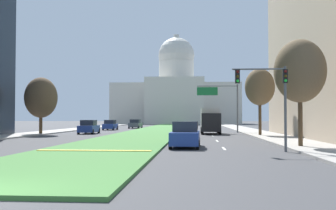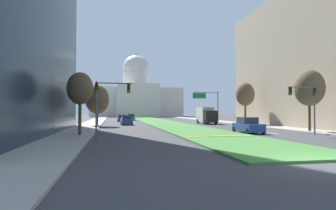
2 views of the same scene
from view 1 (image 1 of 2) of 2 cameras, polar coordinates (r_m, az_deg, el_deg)
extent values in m
plane|color=#3D3D3F|center=(65.93, -1.12, -3.59)|extent=(260.00, 260.00, 0.00)
cube|color=#427A38|center=(60.35, -1.59, -3.70)|extent=(7.46, 100.93, 0.14)
cube|color=gold|center=(23.24, -10.74, -6.55)|extent=(6.71, 0.50, 0.04)
cube|color=silver|center=(26.55, 8.17, -6.30)|extent=(0.16, 2.40, 0.01)
cube|color=silver|center=(34.96, 7.16, -5.20)|extent=(0.16, 2.40, 0.01)
cube|color=silver|center=(43.92, 6.51, -4.50)|extent=(0.16, 2.40, 0.01)
cube|color=silver|center=(58.68, 5.88, -3.81)|extent=(0.16, 2.40, 0.01)
cube|color=silver|center=(66.34, 5.67, -3.57)|extent=(0.16, 2.40, 0.01)
cube|color=silver|center=(76.75, 5.44, -3.32)|extent=(0.16, 2.40, 0.01)
cube|color=#9E9991|center=(57.92, -15.95, -3.71)|extent=(4.00, 100.93, 0.15)
cube|color=#9E9991|center=(55.04, 12.36, -3.84)|extent=(4.00, 100.93, 0.15)
cube|color=beige|center=(121.91, 1.24, 0.12)|extent=(38.43, 18.88, 12.20)
cube|color=beige|center=(110.52, 0.95, 0.63)|extent=(16.91, 4.00, 13.42)
cylinder|color=beige|center=(122.61, 1.24, 4.65)|extent=(10.94, 10.94, 7.19)
sphere|color=beige|center=(123.36, 1.23, 7.22)|extent=(11.33, 11.33, 11.33)
cylinder|color=beige|center=(124.26, 1.23, 9.55)|extent=(1.80, 1.80, 3.00)
cylinder|color=#515456|center=(24.75, 16.78, -0.56)|extent=(0.16, 0.16, 5.20)
cube|color=black|center=(24.87, 16.74, 4.05)|extent=(0.28, 0.24, 0.84)
sphere|color=#510F0F|center=(24.77, 16.80, 4.73)|extent=(0.18, 0.18, 0.18)
sphere|color=#4C380F|center=(24.74, 16.81, 4.08)|extent=(0.18, 0.18, 0.18)
sphere|color=#1ED838|center=(24.71, 16.81, 3.44)|extent=(0.18, 0.18, 0.18)
cylinder|color=#515456|center=(24.62, 13.08, 5.14)|extent=(3.20, 0.10, 0.10)
cube|color=black|center=(24.40, 10.11, 4.12)|extent=(0.28, 0.24, 0.84)
sphere|color=#510F0F|center=(24.29, 10.14, 4.81)|extent=(0.18, 0.18, 0.18)
sphere|color=#4C380F|center=(24.26, 10.14, 4.15)|extent=(0.18, 0.18, 0.18)
sphere|color=#1ED838|center=(24.24, 10.15, 3.49)|extent=(0.18, 0.18, 0.18)
cylinder|color=#515456|center=(53.29, 10.12, -0.51)|extent=(0.20, 0.20, 6.50)
cylinder|color=#515456|center=(53.22, 7.21, 2.77)|extent=(5.39, 0.12, 0.12)
cube|color=#146033|center=(53.06, 5.76, 2.02)|extent=(2.80, 0.08, 1.10)
cylinder|color=#4C3823|center=(27.97, 18.77, -1.72)|extent=(0.30, 0.30, 4.17)
ellipsoid|color=brown|center=(28.15, 18.70, 4.74)|extent=(3.47, 3.47, 4.34)
cylinder|color=#4C3823|center=(48.78, -18.10, -2.26)|extent=(0.39, 0.39, 3.22)
ellipsoid|color=brown|center=(48.83, -18.06, 1.04)|extent=(3.85, 3.85, 4.81)
cylinder|color=#4C3823|center=(44.13, 13.29, -1.59)|extent=(0.33, 0.33, 4.41)
ellipsoid|color=brown|center=(44.26, 13.26, 2.59)|extent=(3.27, 3.27, 4.09)
cube|color=navy|center=(27.25, 2.56, -4.83)|extent=(2.04, 4.67, 0.87)
cube|color=#282D38|center=(27.40, 2.58, -3.16)|extent=(1.74, 2.26, 0.71)
cylinder|color=black|center=(25.38, 4.33, -5.81)|extent=(0.24, 0.65, 0.64)
cylinder|color=black|center=(25.48, 0.36, -5.80)|extent=(0.24, 0.65, 0.64)
cylinder|color=black|center=(29.09, 4.49, -5.29)|extent=(0.24, 0.65, 0.64)
cylinder|color=black|center=(29.18, 1.02, -5.28)|extent=(0.24, 0.65, 0.64)
cube|color=navy|center=(50.26, -11.47, -3.41)|extent=(2.01, 4.49, 0.83)
cube|color=#282D38|center=(50.07, -11.52, -2.55)|extent=(1.72, 2.18, 0.68)
cylinder|color=black|center=(52.20, -11.93, -3.69)|extent=(0.24, 0.65, 0.64)
cylinder|color=black|center=(51.80, -10.08, -3.72)|extent=(0.24, 0.65, 0.64)
cylinder|color=black|center=(48.78, -12.95, -3.82)|extent=(0.24, 0.65, 0.64)
cylinder|color=black|center=(48.35, -10.98, -3.85)|extent=(0.24, 0.65, 0.64)
cube|color=navy|center=(64.32, -8.43, -3.08)|extent=(1.86, 4.35, 0.78)
cube|color=#282D38|center=(64.13, -8.45, -2.45)|extent=(1.61, 2.10, 0.64)
cylinder|color=black|center=(66.16, -8.82, -3.29)|extent=(0.23, 0.64, 0.64)
cylinder|color=black|center=(65.85, -7.43, -3.30)|extent=(0.23, 0.64, 0.64)
cylinder|color=black|center=(62.82, -9.47, -3.37)|extent=(0.23, 0.64, 0.64)
cylinder|color=black|center=(62.49, -8.01, -3.39)|extent=(0.23, 0.64, 0.64)
cube|color=#4C5156|center=(72.87, -4.78, -2.92)|extent=(2.07, 4.39, 0.80)
cube|color=#282D38|center=(72.69, -4.80, -2.35)|extent=(1.76, 2.13, 0.66)
cylinder|color=black|center=(74.73, -5.19, -3.13)|extent=(0.24, 0.65, 0.64)
cylinder|color=black|center=(74.40, -3.86, -3.13)|extent=(0.24, 0.65, 0.64)
cylinder|color=black|center=(71.37, -5.73, -3.19)|extent=(0.24, 0.65, 0.64)
cylinder|color=black|center=(71.04, -4.34, -3.20)|extent=(0.24, 0.65, 0.64)
cube|color=black|center=(47.00, 6.31, -2.56)|extent=(2.30, 2.00, 2.20)
cube|color=beige|center=(50.19, 6.16, -2.11)|extent=(2.30, 4.40, 2.80)
cylinder|color=black|center=(47.08, 7.59, -3.77)|extent=(0.30, 0.90, 0.90)
cylinder|color=black|center=(46.99, 5.03, -3.78)|extent=(0.30, 0.90, 0.90)
cylinder|color=black|center=(51.37, 7.29, -3.60)|extent=(0.30, 0.90, 0.90)
cylinder|color=black|center=(51.29, 4.95, -3.61)|extent=(0.30, 0.90, 0.90)
camera|label=2|loc=(15.97, -94.87, 1.69)|focal=30.12mm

